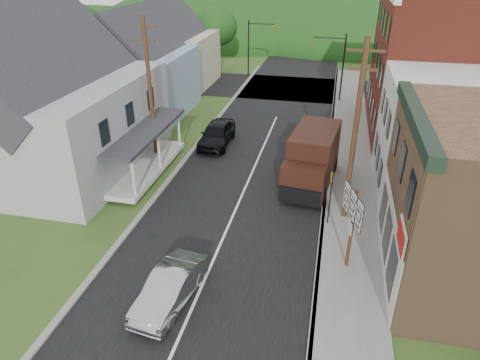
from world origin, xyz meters
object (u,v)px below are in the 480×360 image
Objects in this scene: silver_sedan at (170,288)px; dark_sedan at (217,134)px; delivery_van at (312,159)px; warning_sign at (330,190)px; route_sign_cluster at (352,219)px.

dark_sedan is at bearing 106.41° from silver_sedan.
delivery_van is 2.08× the size of warning_sign.
dark_sedan is at bearing 109.05° from route_sign_cluster.
route_sign_cluster reaches higher than warning_sign.
delivery_van is (4.53, 10.90, 0.96)m from silver_sedan.
warning_sign is (8.06, -8.64, 1.18)m from dark_sedan.
warning_sign is (5.68, 6.73, 1.32)m from silver_sedan.
silver_sedan is at bearing -169.92° from route_sign_cluster.
route_sign_cluster is at bearing 35.86° from silver_sedan.
warning_sign is at bearing -47.60° from dark_sedan.
dark_sedan reaches higher than silver_sedan.
dark_sedan is (-2.38, 15.37, 0.14)m from silver_sedan.
route_sign_cluster reaches higher than silver_sedan.
dark_sedan is 0.80× the size of delivery_van.
delivery_van is at bearing -33.51° from dark_sedan.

